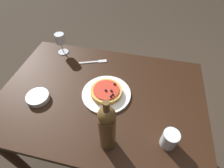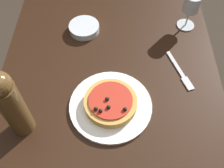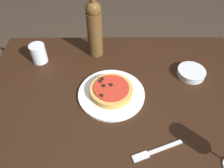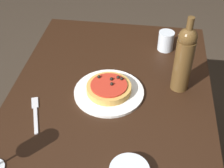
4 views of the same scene
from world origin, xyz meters
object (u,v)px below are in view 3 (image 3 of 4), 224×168
dining_table (118,106)px  dinner_plate (111,94)px  fork (154,151)px  wine_bottle (95,28)px  water_cup (39,53)px  pizza (111,90)px  side_bowl (191,73)px

dining_table → dinner_plate: size_ratio=4.19×
dining_table → fork: (-0.12, 0.27, 0.10)m
dining_table → wine_bottle: (0.11, -0.28, 0.25)m
dining_table → water_cup: (0.39, -0.22, 0.14)m
pizza → wine_bottle: wine_bottle is taller
dining_table → side_bowl: bearing=-161.6°
water_cup → side_bowl: water_cup is taller
wine_bottle → fork: (-0.23, 0.56, -0.15)m
dining_table → wine_bottle: wine_bottle is taller
wine_bottle → side_bowl: size_ratio=2.54×
dining_table → pizza: bearing=11.4°
pizza → wine_bottle: (0.08, -0.29, 0.12)m
dining_table → dinner_plate: 0.11m
dinner_plate → water_cup: bearing=-32.2°
dining_table → side_bowl: 0.38m
water_cup → wine_bottle: bearing=-167.5°
water_cup → side_bowl: (-0.74, 0.11, -0.03)m
wine_bottle → side_bowl: (-0.46, 0.17, -0.14)m
dinner_plate → pizza: (0.00, -0.00, 0.02)m
wine_bottle → water_cup: wine_bottle is taller
side_bowl → water_cup: bearing=-8.1°
wine_bottle → fork: size_ratio=1.73×
pizza → wine_bottle: size_ratio=0.56×
dining_table → side_bowl: side_bowl is taller
fork → dinner_plate: bearing=-80.7°
dinner_plate → fork: bearing=119.7°
dining_table → wine_bottle: bearing=-68.7°
dining_table → side_bowl: size_ratio=9.34×
pizza → side_bowl: size_ratio=1.42×
pizza → water_cup: 0.43m
side_bowl → wine_bottle: bearing=-20.1°
dining_table → water_cup: bearing=-29.5°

